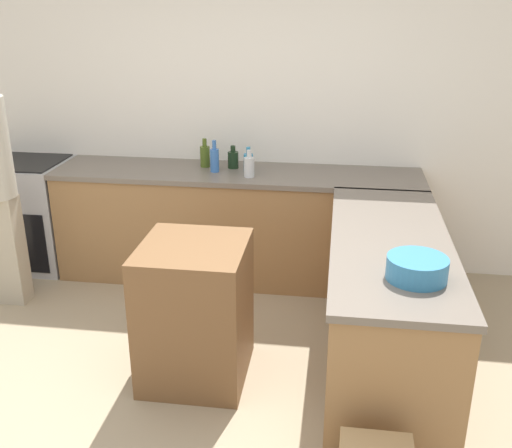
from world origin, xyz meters
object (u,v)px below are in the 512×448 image
at_px(water_bottle_blue, 215,159).
at_px(vinegar_bottle_clear, 249,166).
at_px(olive_oil_bottle, 205,156).
at_px(mixing_bowl, 417,268).
at_px(range_oven, 27,213).
at_px(island_table, 195,312).
at_px(dish_soap_bottle, 248,162).
at_px(wine_bottle_dark, 233,159).

relative_size(water_bottle_blue, vinegar_bottle_clear, 1.21).
xyz_separation_m(olive_oil_bottle, vinegar_bottle_clear, (0.40, -0.23, -0.01)).
height_order(mixing_bowl, vinegar_bottle_clear, vinegar_bottle_clear).
height_order(range_oven, island_table, range_oven).
relative_size(mixing_bowl, water_bottle_blue, 1.19).
bearing_deg(island_table, dish_soap_bottle, 85.55).
relative_size(island_table, mixing_bowl, 2.89).
height_order(range_oven, dish_soap_bottle, dish_soap_bottle).
height_order(mixing_bowl, dish_soap_bottle, dish_soap_bottle).
bearing_deg(dish_soap_bottle, water_bottle_blue, -171.69).
xyz_separation_m(range_oven, water_bottle_blue, (1.67, -0.03, 0.55)).
height_order(island_table, water_bottle_blue, water_bottle_blue).
relative_size(mixing_bowl, dish_soap_bottle, 1.52).
xyz_separation_m(olive_oil_bottle, dish_soap_bottle, (0.37, -0.09, -0.01)).
relative_size(range_oven, mixing_bowl, 3.06).
bearing_deg(wine_bottle_dark, water_bottle_blue, -134.89).
bearing_deg(dish_soap_bottle, mixing_bowl, -57.64).
xyz_separation_m(mixing_bowl, water_bottle_blue, (-1.38, 1.72, 0.04)).
height_order(water_bottle_blue, dish_soap_bottle, water_bottle_blue).
height_order(range_oven, vinegar_bottle_clear, vinegar_bottle_clear).
xyz_separation_m(wine_bottle_dark, dish_soap_bottle, (0.14, -0.09, 0.01)).
bearing_deg(mixing_bowl, vinegar_bottle_clear, 123.86).
xyz_separation_m(range_oven, mixing_bowl, (3.05, -1.76, 0.51)).
height_order(wine_bottle_dark, olive_oil_bottle, olive_oil_bottle).
height_order(vinegar_bottle_clear, dish_soap_bottle, vinegar_bottle_clear).
bearing_deg(wine_bottle_dark, dish_soap_bottle, -32.43).
distance_m(range_oven, island_table, 2.31).
bearing_deg(wine_bottle_dark, olive_oil_bottle, 178.39).
bearing_deg(vinegar_bottle_clear, olive_oil_bottle, 149.62).
bearing_deg(dish_soap_bottle, olive_oil_bottle, 165.75).
bearing_deg(dish_soap_bottle, island_table, -94.45).
xyz_separation_m(mixing_bowl, wine_bottle_dark, (-1.26, 1.85, 0.02)).
height_order(island_table, mixing_bowl, mixing_bowl).
height_order(island_table, olive_oil_bottle, olive_oil_bottle).
bearing_deg(range_oven, olive_oil_bottle, 3.68).
xyz_separation_m(mixing_bowl, olive_oil_bottle, (-1.49, 1.86, 0.03)).
height_order(mixing_bowl, olive_oil_bottle, olive_oil_bottle).
bearing_deg(dish_soap_bottle, range_oven, -179.81).
xyz_separation_m(wine_bottle_dark, olive_oil_bottle, (-0.23, 0.01, 0.02)).
height_order(mixing_bowl, wine_bottle_dark, wine_bottle_dark).
xyz_separation_m(range_oven, olive_oil_bottle, (1.57, 0.10, 0.55)).
distance_m(range_oven, water_bottle_blue, 1.76).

